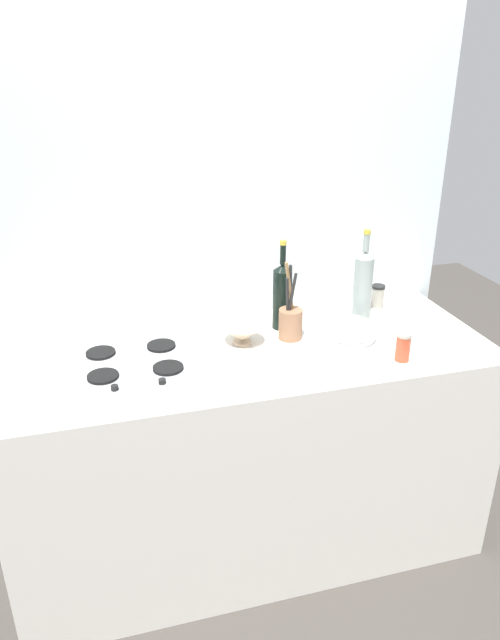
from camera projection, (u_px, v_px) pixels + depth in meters
ground_plane at (250, 536)px, 2.54m from camera, size 6.00×6.00×0.00m
counter_block at (250, 450)px, 2.35m from camera, size 1.80×0.70×0.90m
backsplash_panel at (225, 246)px, 2.39m from camera, size 1.90×0.06×2.37m
stovetop_hob at (134, 364)px, 2.04m from camera, size 0.43×0.39×0.04m
plate_stack at (344, 331)px, 2.26m from camera, size 0.25×0.25×0.05m
wine_bottle_leftmost at (363, 283)px, 2.39m from camera, size 0.08×0.08×0.37m
wine_bottle_mid_left at (282, 295)px, 2.30m from camera, size 0.07×0.07×0.36m
mixing_bowl at (242, 334)px, 2.20m from camera, size 0.16×0.16×0.07m
butter_dish at (277, 364)px, 2.01m from camera, size 0.16×0.10×0.06m
utensil_crock at (290, 321)px, 2.23m from camera, size 0.09×0.09×0.30m
condiment_jar_front at (378, 296)px, 2.53m from camera, size 0.06×0.06×0.10m
condiment_jar_rear at (403, 347)px, 2.08m from camera, size 0.05×0.05×0.11m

